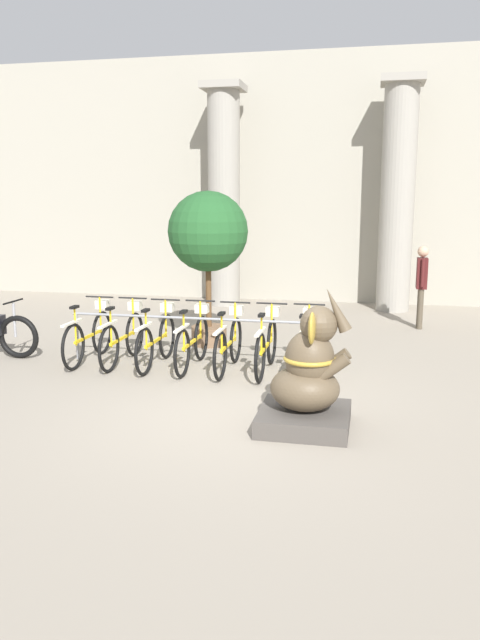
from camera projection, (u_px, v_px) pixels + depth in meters
name	position (u px, v px, depth m)	size (l,w,h in m)	color
ground_plane	(239.00, 412.00, 7.61)	(60.00, 60.00, 0.00)	gray
building_facade	(313.00, 180.00, 15.28)	(20.00, 0.20, 6.00)	#A39E8E
column_left	(224.00, 195.00, 14.81)	(0.95, 0.95, 5.16)	gray
column_right	(397.00, 195.00, 13.98)	(0.95, 0.95, 5.16)	gray
bike_rack	(195.00, 327.00, 9.59)	(4.05, 0.05, 0.77)	gray
bicycle_0	(89.00, 336.00, 9.91)	(0.48, 1.75, 0.98)	black
bicycle_1	(123.00, 337.00, 9.79)	(0.48, 1.75, 0.98)	black
bicycle_2	(157.00, 340.00, 9.63)	(0.48, 1.75, 0.98)	black
bicycle_3	(193.00, 341.00, 9.52)	(0.48, 1.75, 0.98)	black
bicycle_4	(229.00, 343.00, 9.37)	(0.48, 1.75, 0.98)	black
bicycle_5	(267.00, 345.00, 9.27)	(0.48, 1.75, 0.98)	black
bicycle_6	(305.00, 346.00, 9.19)	(0.48, 1.75, 0.98)	black
elephant_statue	(308.00, 381.00, 6.99)	(1.02, 1.02, 1.64)	#4C4742
person_pedestrian	(422.00, 280.00, 12.31)	(0.22, 0.47, 1.64)	brown
potted_tree	(208.00, 237.00, 10.74)	(1.39, 1.39, 2.69)	brown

